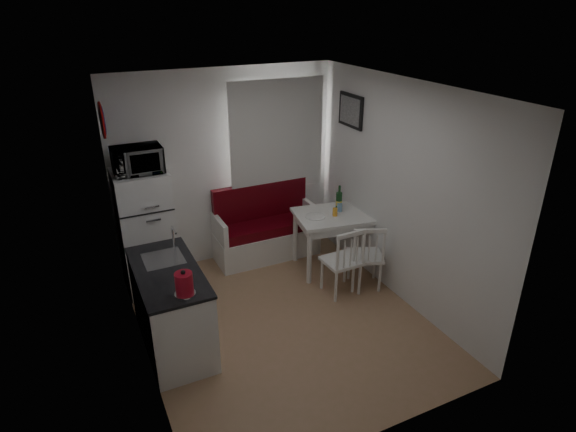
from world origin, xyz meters
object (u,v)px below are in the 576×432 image
Objects in this scene: fridge at (146,231)px; bench at (266,233)px; chair_right at (370,250)px; dining_table at (336,220)px; microwave at (137,160)px; wine_bottle at (339,198)px; kitchen_counter at (171,307)px; kettle at (184,284)px; chair_left at (346,255)px.

bench is at bearing 4.00° from fridge.
fridge is at bearing 175.89° from chair_right.
dining_table is 2.59m from microwave.
microwave is at bearing 169.86° from wine_bottle.
kitchen_counter and kettle have the same top height.
bench is 2.11m from microwave.
dining_table is at bearing -12.91° from microwave.
fridge is at bearing 89.10° from kitchen_counter.
fridge is 2.49m from wine_bottle.
fridge reaches higher than kitchen_counter.
microwave is (-2.33, 0.53, 0.99)m from dining_table.
chair_right is (0.81, -1.36, 0.20)m from bench.
kettle is (-1.59, -1.89, 0.69)m from bench.
chair_right is 2.74m from fridge.
microwave is (-1.62, -0.16, 1.35)m from bench.
chair_left is at bearing 14.54° from kettle.
microwave reaches higher than bench.
dining_table is at bearing 15.67° from kitchen_counter.
chair_left is 2.44m from fridge.
wine_bottle is (0.00, 0.76, 0.42)m from chair_right.
fridge reaches higher than chair_right.
kettle is at bearing -84.72° from kitchen_counter.
chair_left reaches higher than chair_right.
bench is 1.59m from chair_right.
bench is at bearing 143.85° from chair_right.
fridge is 4.54× the size of wine_bottle.
kettle is at bearing -142.92° from dining_table.
wine_bottle is (0.81, -0.60, 0.62)m from bench.
chair_left reaches higher than dining_table.
fridge is 5.93× the size of kettle.
microwave is at bearing 90.99° from kettle.
dining_table is at bearing -44.38° from bench.
chair_left is at bearing -0.09° from kitchen_counter.
microwave reaches higher than dining_table.
bench is 2.97× the size of chair_left.
bench is at bearing 49.99° from kettle.
fridge is 2.80× the size of microwave.
kitchen_counter is at bearing -162.77° from wine_bottle.
wine_bottle is at bearing 63.56° from chair_left.
wine_bottle is at bearing 55.44° from dining_table.
chair_left is 0.91× the size of chair_right.
chair_right is at bearing -1.54° from chair_left.
kitchen_counter is at bearing -157.00° from chair_right.
microwave is at bearing 89.06° from kitchen_counter.
chair_left is at bearing -101.02° from dining_table.
kitchen_counter is 1.72m from microwave.
dining_table is 2.62m from kettle.
wine_bottle is at bearing -36.42° from bench.
microwave reaches higher than wine_bottle.
wine_bottle is (2.43, -0.48, 0.19)m from fridge.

